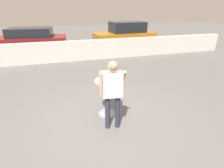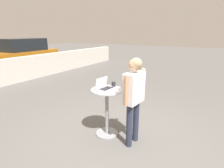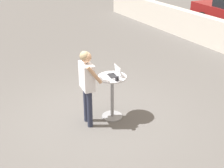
# 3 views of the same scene
# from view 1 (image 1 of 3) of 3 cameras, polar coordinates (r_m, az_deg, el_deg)

# --- Properties ---
(ground_plane) EXTENTS (50.00, 50.00, 0.00)m
(ground_plane) POSITION_cam_1_polar(r_m,az_deg,el_deg) (4.41, -1.66, -12.08)
(ground_plane) COLOR #5B5956
(pavement_kerb) EXTENTS (17.42, 0.35, 1.01)m
(pavement_kerb) POSITION_cam_1_polar(r_m,az_deg,el_deg) (9.41, -10.66, 10.69)
(pavement_kerb) COLOR beige
(pavement_kerb) RESTS_ON ground_plane
(cafe_table) EXTENTS (0.60, 0.60, 0.96)m
(cafe_table) POSITION_cam_1_polar(r_m,az_deg,el_deg) (4.39, -1.67, -3.36)
(cafe_table) COLOR gray
(cafe_table) RESTS_ON ground_plane
(laptop) EXTENTS (0.34, 0.29, 0.22)m
(laptop) POSITION_cam_1_polar(r_m,az_deg,el_deg) (4.25, -1.83, 2.08)
(laptop) COLOR silver
(laptop) RESTS_ON cafe_table
(coffee_mug) EXTENTS (0.11, 0.08, 0.10)m
(coffee_mug) POSITION_cam_1_polar(r_m,az_deg,el_deg) (4.25, 1.32, 2.03)
(coffee_mug) COLOR #232328
(coffee_mug) RESTS_ON cafe_table
(standing_person) EXTENTS (0.58, 0.33, 1.61)m
(standing_person) POSITION_cam_1_polar(r_m,az_deg,el_deg) (3.70, 0.17, -1.25)
(standing_person) COLOR #282D42
(standing_person) RESTS_ON ground_plane
(parked_car_near_street) EXTENTS (4.14, 1.95, 1.70)m
(parked_car_near_street) POSITION_cam_1_polar(r_m,az_deg,el_deg) (12.24, 4.30, 15.67)
(parked_car_near_street) COLOR #B76B19
(parked_car_near_street) RESTS_ON ground_plane
(parked_car_further_down) EXTENTS (4.39, 2.16, 1.51)m
(parked_car_further_down) POSITION_cam_1_polar(r_m,az_deg,el_deg) (11.52, -25.51, 12.67)
(parked_car_further_down) COLOR maroon
(parked_car_further_down) RESTS_ON ground_plane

